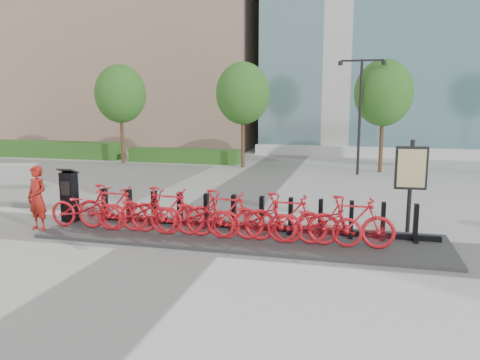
% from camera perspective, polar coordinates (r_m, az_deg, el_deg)
% --- Properties ---
extents(ground, '(120.00, 120.00, 0.00)m').
position_cam_1_polar(ground, '(11.42, -6.77, -6.97)').
color(ground, silver).
extents(gravel_patch, '(14.00, 14.00, 0.00)m').
position_cam_1_polar(gravel_patch, '(22.39, -24.61, 0.43)').
color(gravel_patch, slate).
rests_on(gravel_patch, ground).
extents(hedge_a, '(10.00, 1.40, 0.90)m').
position_cam_1_polar(hedge_a, '(29.87, -22.93, 3.50)').
color(hedge_a, '#2D6D23').
rests_on(hedge_a, ground).
extents(hedge_b, '(6.00, 1.20, 0.70)m').
position_cam_1_polar(hedge_b, '(25.23, -6.75, 2.98)').
color(hedge_b, '#2D6D23').
rests_on(hedge_b, ground).
extents(tree_0, '(2.60, 2.60, 5.10)m').
position_cam_1_polar(tree_0, '(25.22, -14.37, 10.12)').
color(tree_0, brown).
rests_on(tree_0, ground).
extents(tree_1, '(2.60, 2.60, 5.10)m').
position_cam_1_polar(tree_1, '(22.87, 0.36, 10.49)').
color(tree_1, brown).
rests_on(tree_1, ground).
extents(tree_2, '(2.60, 2.60, 5.10)m').
position_cam_1_polar(tree_2, '(22.24, 17.11, 10.10)').
color(tree_2, brown).
rests_on(tree_2, ground).
extents(streetlamp, '(2.00, 0.20, 5.00)m').
position_cam_1_polar(streetlamp, '(21.21, 14.45, 9.03)').
color(streetlamp, black).
rests_on(streetlamp, ground).
extents(dock_pad, '(9.60, 2.40, 0.08)m').
position_cam_1_polar(dock_pad, '(11.31, -0.01, -6.86)').
color(dock_pad, '#353535').
rests_on(dock_pad, ground).
extents(dock_rail_posts, '(8.02, 0.50, 0.85)m').
position_cam_1_polar(dock_rail_posts, '(11.62, 0.85, -4.04)').
color(dock_rail_posts, black).
rests_on(dock_rail_posts, dock_pad).
extents(bike_0, '(1.96, 0.68, 1.03)m').
position_cam_1_polar(bike_0, '(12.38, -18.25, -3.25)').
color(bike_0, red).
rests_on(bike_0, dock_pad).
extents(bike_1, '(1.90, 0.54, 1.14)m').
position_cam_1_polar(bike_1, '(12.00, -15.35, -3.23)').
color(bike_1, red).
rests_on(bike_1, dock_pad).
extents(bike_2, '(1.96, 0.68, 1.03)m').
position_cam_1_polar(bike_2, '(11.68, -12.25, -3.74)').
color(bike_2, red).
rests_on(bike_2, dock_pad).
extents(bike_3, '(1.90, 0.54, 1.14)m').
position_cam_1_polar(bike_3, '(11.37, -9.00, -3.71)').
color(bike_3, red).
rests_on(bike_3, dock_pad).
extents(bike_4, '(1.96, 0.68, 1.03)m').
position_cam_1_polar(bike_4, '(11.13, -5.57, -4.23)').
color(bike_4, red).
rests_on(bike_4, dock_pad).
extents(bike_5, '(1.90, 0.54, 1.14)m').
position_cam_1_polar(bike_5, '(10.90, -2.00, -4.18)').
color(bike_5, red).
rests_on(bike_5, dock_pad).
extents(bike_6, '(1.96, 0.68, 1.03)m').
position_cam_1_polar(bike_6, '(10.74, 1.71, -4.70)').
color(bike_6, red).
rests_on(bike_6, dock_pad).
extents(bike_7, '(1.90, 0.54, 1.14)m').
position_cam_1_polar(bike_7, '(10.60, 5.53, -4.62)').
color(bike_7, red).
rests_on(bike_7, dock_pad).
extents(bike_8, '(1.96, 0.68, 1.03)m').
position_cam_1_polar(bike_8, '(10.53, 9.41, -5.11)').
color(bike_8, red).
rests_on(bike_8, dock_pad).
extents(bike_9, '(1.90, 0.54, 1.14)m').
position_cam_1_polar(bike_9, '(10.49, 13.36, -4.99)').
color(bike_9, red).
rests_on(bike_9, dock_pad).
extents(kiosk, '(0.44, 0.37, 1.43)m').
position_cam_1_polar(kiosk, '(13.19, -20.08, -1.81)').
color(kiosk, black).
rests_on(kiosk, dock_pad).
extents(worker_red, '(0.68, 0.52, 1.65)m').
position_cam_1_polar(worker_red, '(12.90, -23.49, -2.02)').
color(worker_red, '#A11C13').
rests_on(worker_red, ground).
extents(jersey_barrier, '(2.13, 1.12, 0.79)m').
position_cam_1_polar(jersey_barrier, '(20.53, -26.32, 0.65)').
color(jersey_barrier, '#B2B2B2').
rests_on(jersey_barrier, ground).
extents(map_sign, '(0.77, 0.18, 2.32)m').
position_cam_1_polar(map_sign, '(12.11, 20.12, 0.91)').
color(map_sign, black).
rests_on(map_sign, ground).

